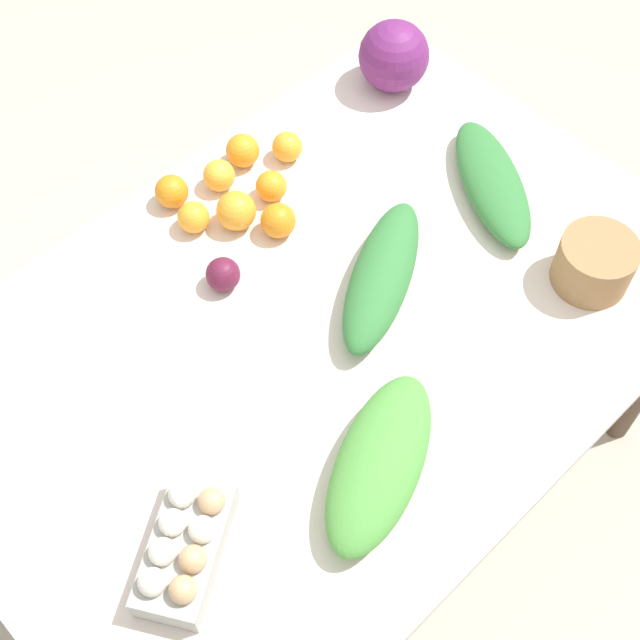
{
  "coord_description": "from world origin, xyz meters",
  "views": [
    {
      "loc": [
        -0.62,
        -0.64,
        2.15
      ],
      "look_at": [
        0.0,
        0.0,
        0.76
      ],
      "focal_mm": 50.0,
      "sensor_mm": 36.0,
      "label": 1
    }
  ],
  "objects_px": {
    "paper_bag": "(595,263)",
    "orange_7": "(193,217)",
    "orange_2": "(271,186)",
    "cabbage_purple": "(394,56)",
    "orange_6": "(278,221)",
    "greens_bunch_scallion": "(382,276)",
    "beet_root": "(223,274)",
    "orange_5": "(287,147)",
    "orange_4": "(243,151)",
    "orange_0": "(236,211)",
    "egg_carton": "(185,547)",
    "greens_bunch_beet_tops": "(492,182)",
    "greens_bunch_kale": "(380,463)",
    "orange_1": "(219,176)",
    "orange_3": "(172,191)"
  },
  "relations": [
    {
      "from": "beet_root",
      "to": "orange_4",
      "type": "xyz_separation_m",
      "value": [
        0.24,
        0.21,
        0.0
      ]
    },
    {
      "from": "egg_carton",
      "to": "beet_root",
      "type": "relative_size",
      "value": 3.7
    },
    {
      "from": "cabbage_purple",
      "to": "orange_6",
      "type": "bearing_deg",
      "value": -163.55
    },
    {
      "from": "orange_0",
      "to": "orange_3",
      "type": "relative_size",
      "value": 1.16
    },
    {
      "from": "greens_bunch_beet_tops",
      "to": "greens_bunch_kale",
      "type": "height_order",
      "value": "greens_bunch_kale"
    },
    {
      "from": "orange_0",
      "to": "greens_bunch_scallion",
      "type": "bearing_deg",
      "value": -73.19
    },
    {
      "from": "paper_bag",
      "to": "orange_2",
      "type": "xyz_separation_m",
      "value": [
        -0.3,
        0.58,
        -0.02
      ]
    },
    {
      "from": "greens_bunch_beet_tops",
      "to": "greens_bunch_kale",
      "type": "relative_size",
      "value": 1.0
    },
    {
      "from": "greens_bunch_scallion",
      "to": "orange_7",
      "type": "relative_size",
      "value": 5.67
    },
    {
      "from": "cabbage_purple",
      "to": "orange_0",
      "type": "relative_size",
      "value": 1.96
    },
    {
      "from": "beet_root",
      "to": "orange_0",
      "type": "relative_size",
      "value": 0.84
    },
    {
      "from": "orange_1",
      "to": "orange_3",
      "type": "xyz_separation_m",
      "value": [
        -0.1,
        0.03,
        0.0
      ]
    },
    {
      "from": "paper_bag",
      "to": "beet_root",
      "type": "relative_size",
      "value": 2.22
    },
    {
      "from": "beet_root",
      "to": "orange_5",
      "type": "bearing_deg",
      "value": 26.9
    },
    {
      "from": "paper_bag",
      "to": "orange_3",
      "type": "bearing_deg",
      "value": 123.0
    },
    {
      "from": "orange_6",
      "to": "orange_7",
      "type": "xyz_separation_m",
      "value": [
        -0.11,
        0.12,
        -0.0
      ]
    },
    {
      "from": "orange_7",
      "to": "orange_2",
      "type": "bearing_deg",
      "value": -15.78
    },
    {
      "from": "orange_2",
      "to": "greens_bunch_kale",
      "type": "bearing_deg",
      "value": -115.86
    },
    {
      "from": "cabbage_purple",
      "to": "greens_bunch_kale",
      "type": "xyz_separation_m",
      "value": [
        -0.7,
        -0.64,
        -0.03
      ]
    },
    {
      "from": "cabbage_purple",
      "to": "orange_2",
      "type": "bearing_deg",
      "value": -171.67
    },
    {
      "from": "greens_bunch_scallion",
      "to": "orange_1",
      "type": "bearing_deg",
      "value": 97.62
    },
    {
      "from": "orange_4",
      "to": "orange_5",
      "type": "xyz_separation_m",
      "value": [
        0.08,
        -0.05,
        -0.0
      ]
    },
    {
      "from": "paper_bag",
      "to": "orange_7",
      "type": "bearing_deg",
      "value": 126.84
    },
    {
      "from": "egg_carton",
      "to": "orange_5",
      "type": "bearing_deg",
      "value": -175.97
    },
    {
      "from": "cabbage_purple",
      "to": "beet_root",
      "type": "bearing_deg",
      "value": -165.67
    },
    {
      "from": "orange_2",
      "to": "orange_4",
      "type": "bearing_deg",
      "value": 79.38
    },
    {
      "from": "cabbage_purple",
      "to": "orange_7",
      "type": "height_order",
      "value": "cabbage_purple"
    },
    {
      "from": "cabbage_purple",
      "to": "greens_bunch_scallion",
      "type": "height_order",
      "value": "cabbage_purple"
    },
    {
      "from": "orange_1",
      "to": "orange_4",
      "type": "relative_size",
      "value": 0.94
    },
    {
      "from": "orange_2",
      "to": "orange_7",
      "type": "height_order",
      "value": "same"
    },
    {
      "from": "egg_carton",
      "to": "greens_bunch_beet_tops",
      "type": "xyz_separation_m",
      "value": [
        0.93,
        0.16,
        -0.01
      ]
    },
    {
      "from": "beet_root",
      "to": "orange_2",
      "type": "distance_m",
      "value": 0.24
    },
    {
      "from": "paper_bag",
      "to": "orange_0",
      "type": "relative_size",
      "value": 1.86
    },
    {
      "from": "egg_carton",
      "to": "orange_2",
      "type": "bearing_deg",
      "value": -175.05
    },
    {
      "from": "egg_carton",
      "to": "orange_3",
      "type": "distance_m",
      "value": 0.74
    },
    {
      "from": "egg_carton",
      "to": "greens_bunch_scallion",
      "type": "bearing_deg",
      "value": 161.32
    },
    {
      "from": "egg_carton",
      "to": "orange_5",
      "type": "distance_m",
      "value": 0.87
    },
    {
      "from": "greens_bunch_kale",
      "to": "beet_root",
      "type": "distance_m",
      "value": 0.48
    },
    {
      "from": "greens_bunch_kale",
      "to": "orange_1",
      "type": "height_order",
      "value": "greens_bunch_kale"
    },
    {
      "from": "greens_bunch_kale",
      "to": "orange_3",
      "type": "distance_m",
      "value": 0.72
    },
    {
      "from": "greens_bunch_scallion",
      "to": "orange_3",
      "type": "bearing_deg",
      "value": 108.98
    },
    {
      "from": "greens_bunch_beet_tops",
      "to": "greens_bunch_kale",
      "type": "bearing_deg",
      "value": -155.94
    },
    {
      "from": "paper_bag",
      "to": "greens_bunch_beet_tops",
      "type": "distance_m",
      "value": 0.28
    },
    {
      "from": "cabbage_purple",
      "to": "orange_0",
      "type": "distance_m",
      "value": 0.52
    },
    {
      "from": "greens_bunch_kale",
      "to": "orange_5",
      "type": "relative_size",
      "value": 5.34
    },
    {
      "from": "cabbage_purple",
      "to": "orange_5",
      "type": "bearing_deg",
      "value": -179.27
    },
    {
      "from": "orange_2",
      "to": "paper_bag",
      "type": "bearing_deg",
      "value": -62.38
    },
    {
      "from": "orange_2",
      "to": "orange_1",
      "type": "bearing_deg",
      "value": 121.58
    },
    {
      "from": "orange_1",
      "to": "orange_5",
      "type": "xyz_separation_m",
      "value": [
        0.16,
        -0.04,
        -0.0
      ]
    },
    {
      "from": "beet_root",
      "to": "greens_bunch_beet_tops",
      "type": "bearing_deg",
      "value": -20.41
    }
  ]
}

